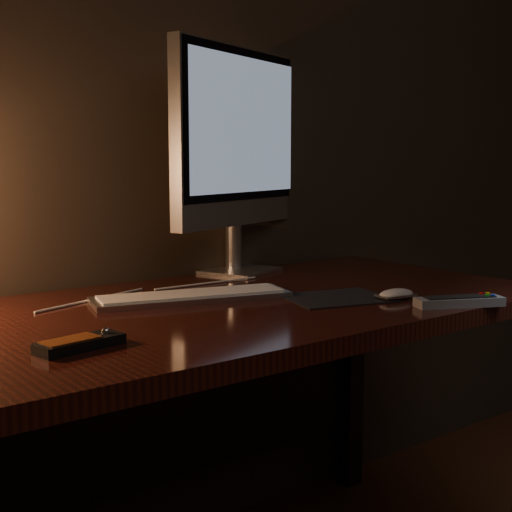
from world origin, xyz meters
TOP-DOWN VIEW (x-y plane):
  - desk at (0.00, 1.93)m, footprint 1.60×0.75m
  - monitor at (0.31, 2.18)m, footprint 0.56×0.24m
  - keyboard at (-0.01, 1.93)m, footprint 0.47×0.23m
  - mousepad at (0.26, 1.74)m, footprint 0.27×0.24m
  - mouse at (0.36, 1.66)m, footprint 0.10×0.06m
  - media_remote at (-0.38, 1.69)m, footprint 0.16×0.08m
  - tv_remote at (0.41, 1.52)m, footprint 0.20×0.13m
  - cable at (-0.03, 2.06)m, footprint 0.62×0.08m

SIDE VIEW (x-z plane):
  - desk at x=0.00m, z-range 0.25..1.00m
  - mousepad at x=0.26m, z-range 0.75..0.75m
  - cable at x=-0.03m, z-range 0.75..0.76m
  - keyboard at x=-0.01m, z-range 0.75..0.77m
  - mouse at x=0.36m, z-range 0.75..0.77m
  - media_remote at x=-0.38m, z-range 0.75..0.77m
  - tv_remote at x=0.41m, z-range 0.75..0.77m
  - monitor at x=0.31m, z-range 0.81..1.42m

